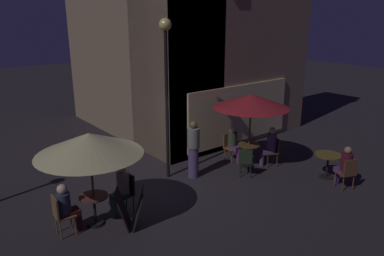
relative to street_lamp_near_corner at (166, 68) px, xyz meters
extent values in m
plane|color=#2A252A|center=(-0.51, -0.61, -3.30)|extent=(60.00, 60.00, 0.00)
cube|color=#91755D|center=(4.06, 1.83, 0.53)|extent=(7.03, 2.34, 7.65)
cube|color=#91755D|center=(1.72, 4.61, 0.53)|extent=(2.34, 7.89, 7.65)
cube|color=beige|center=(3.71, 0.62, -2.05)|extent=(4.92, 0.08, 2.10)
cylinder|color=black|center=(0.00, 0.00, -1.12)|extent=(0.10, 0.10, 4.35)
sphere|color=#F9E378|center=(0.00, 0.00, 1.16)|extent=(0.35, 0.35, 0.35)
cube|color=black|center=(-2.13, -1.86, -2.82)|extent=(0.54, 0.62, 0.92)
cube|color=black|center=(-2.43, -1.66, -2.82)|extent=(0.54, 0.62, 0.92)
cylinder|color=black|center=(2.45, -1.00, -3.28)|extent=(0.40, 0.40, 0.03)
cylinder|color=black|center=(2.45, -1.00, -2.93)|extent=(0.06, 0.06, 0.74)
cylinder|color=#533B1D|center=(2.45, -1.00, -2.54)|extent=(0.70, 0.70, 0.03)
cylinder|color=black|center=(-2.88, -1.14, -3.28)|extent=(0.40, 0.40, 0.03)
cylinder|color=black|center=(-2.88, -1.14, -2.94)|extent=(0.06, 0.06, 0.71)
cylinder|color=#552E26|center=(-2.88, -1.14, -2.57)|extent=(0.66, 0.66, 0.03)
cylinder|color=black|center=(3.69, -3.05, -3.28)|extent=(0.40, 0.40, 0.03)
cylinder|color=black|center=(3.69, -3.05, -2.94)|extent=(0.06, 0.06, 0.71)
cylinder|color=brown|center=(3.69, -3.05, -2.57)|extent=(0.80, 0.80, 0.03)
cylinder|color=black|center=(2.45, -1.00, -3.27)|extent=(0.36, 0.36, 0.06)
cylinder|color=#50391D|center=(2.45, -1.00, -2.12)|extent=(0.05, 0.05, 2.34)
cone|color=maroon|center=(2.45, -1.00, -1.11)|extent=(2.36, 2.36, 0.42)
cylinder|color=black|center=(-2.88, -1.14, -3.27)|extent=(0.36, 0.36, 0.06)
cylinder|color=#4D3A24|center=(-2.88, -1.14, -2.20)|extent=(0.05, 0.05, 2.20)
cone|color=beige|center=(-2.88, -1.14, -1.29)|extent=(2.38, 2.38, 0.49)
cylinder|color=#4D3422|center=(2.90, -1.43, -3.08)|extent=(0.03, 0.03, 0.44)
cylinder|color=#4D3422|center=(3.05, -1.15, -3.08)|extent=(0.03, 0.03, 0.44)
cylinder|color=#4D3422|center=(3.18, -1.58, -3.08)|extent=(0.03, 0.03, 0.44)
cylinder|color=#4D3422|center=(3.33, -1.30, -3.08)|extent=(0.03, 0.03, 0.44)
cube|color=#4D3422|center=(3.11, -1.36, -2.84)|extent=(0.54, 0.54, 0.04)
cube|color=#4D3422|center=(3.27, -1.45, -2.60)|extent=(0.22, 0.37, 0.45)
cylinder|color=brown|center=(2.59, -0.45, -3.08)|extent=(0.03, 0.03, 0.43)
cylinder|color=brown|center=(2.25, -0.46, -3.08)|extent=(0.03, 0.03, 0.43)
cylinder|color=brown|center=(2.57, -0.11, -3.08)|extent=(0.03, 0.03, 0.43)
cylinder|color=brown|center=(2.23, -0.13, -3.08)|extent=(0.03, 0.03, 0.43)
cube|color=brown|center=(2.41, -0.29, -2.85)|extent=(0.44, 0.44, 0.04)
cube|color=brown|center=(2.40, -0.10, -2.60)|extent=(0.42, 0.06, 0.46)
cylinder|color=black|center=(1.91, -1.21, -3.07)|extent=(0.03, 0.03, 0.46)
cylinder|color=black|center=(2.09, -1.46, -3.07)|extent=(0.03, 0.03, 0.46)
cylinder|color=black|center=(1.66, -1.40, -3.07)|extent=(0.03, 0.03, 0.46)
cylinder|color=black|center=(1.84, -1.65, -3.07)|extent=(0.03, 0.03, 0.46)
cube|color=black|center=(1.87, -1.43, -2.82)|extent=(0.55, 0.55, 0.04)
cube|color=black|center=(1.73, -1.53, -2.59)|extent=(0.27, 0.34, 0.42)
cylinder|color=black|center=(-2.24, -1.26, -3.06)|extent=(0.03, 0.03, 0.48)
cylinder|color=black|center=(-2.27, -0.93, -3.06)|extent=(0.03, 0.03, 0.48)
cylinder|color=black|center=(-1.92, -1.24, -3.06)|extent=(0.03, 0.03, 0.48)
cylinder|color=black|center=(-1.94, -0.91, -3.06)|extent=(0.03, 0.03, 0.48)
cube|color=black|center=(-2.09, -1.09, -2.80)|extent=(0.44, 0.44, 0.03)
cube|color=black|center=(-1.91, -1.07, -2.54)|extent=(0.07, 0.41, 0.49)
cylinder|color=brown|center=(-3.39, -0.95, -3.07)|extent=(0.03, 0.03, 0.45)
cylinder|color=brown|center=(-3.41, -1.28, -3.07)|extent=(0.03, 0.03, 0.45)
cylinder|color=brown|center=(-3.72, -0.93, -3.07)|extent=(0.03, 0.03, 0.45)
cylinder|color=brown|center=(-3.74, -1.26, -3.07)|extent=(0.03, 0.03, 0.45)
cube|color=brown|center=(-3.56, -1.10, -2.83)|extent=(0.43, 0.43, 0.04)
cube|color=brown|center=(-3.75, -1.09, -2.57)|extent=(0.06, 0.41, 0.47)
cylinder|color=brown|center=(3.31, -3.54, -3.07)|extent=(0.03, 0.03, 0.45)
cylinder|color=brown|center=(3.63, -3.66, -3.07)|extent=(0.03, 0.03, 0.45)
cylinder|color=brown|center=(3.19, -3.86, -3.07)|extent=(0.03, 0.03, 0.45)
cylinder|color=brown|center=(3.51, -3.98, -3.07)|extent=(0.03, 0.03, 0.45)
cube|color=brown|center=(3.41, -3.76, -2.83)|extent=(0.56, 0.56, 0.04)
cube|color=brown|center=(3.34, -3.94, -2.59)|extent=(0.42, 0.19, 0.45)
cube|color=#5C3D6F|center=(2.99, -1.30, -2.81)|extent=(0.46, 0.44, 0.14)
cylinder|color=#5C3D6F|center=(2.85, -1.22, -3.05)|extent=(0.14, 0.14, 0.49)
cylinder|color=#583E6D|center=(3.11, -1.36, -2.51)|extent=(0.30, 0.30, 0.60)
sphere|color=beige|center=(3.11, -1.36, -2.11)|extent=(0.22, 0.22, 0.22)
cube|color=#5C2F61|center=(2.42, -0.43, -2.81)|extent=(0.33, 0.37, 0.14)
cylinder|color=#5C2F61|center=(2.43, -0.59, -3.05)|extent=(0.14, 0.14, 0.49)
cylinder|color=#363F2A|center=(2.41, -0.29, -2.54)|extent=(0.31, 0.31, 0.52)
sphere|color=beige|center=(2.41, -0.29, -2.18)|extent=(0.22, 0.22, 0.22)
cube|color=#294731|center=(-2.23, -1.10, -2.81)|extent=(0.38, 0.33, 0.14)
cylinder|color=#294731|center=(-2.39, -1.11, -3.05)|extent=(0.14, 0.14, 0.49)
cylinder|color=#756E59|center=(-2.09, -1.09, -2.51)|extent=(0.30, 0.30, 0.60)
sphere|color=tan|center=(-2.09, -1.09, -2.11)|extent=(0.21, 0.21, 0.21)
cube|color=#421214|center=(-3.42, -1.11, -2.81)|extent=(0.38, 0.32, 0.14)
cylinder|color=#421214|center=(-3.26, -1.12, -3.05)|extent=(0.14, 0.14, 0.49)
cylinder|color=#2C3549|center=(-3.56, -1.10, -2.55)|extent=(0.30, 0.30, 0.51)
sphere|color=beige|center=(-3.56, -1.10, -2.19)|extent=(0.22, 0.22, 0.22)
cube|color=#54316B|center=(3.46, -3.63, -2.81)|extent=(0.42, 0.45, 0.14)
cylinder|color=#54316B|center=(3.52, -3.48, -3.05)|extent=(0.14, 0.14, 0.49)
cylinder|color=#4B1321|center=(3.41, -3.76, -2.52)|extent=(0.31, 0.31, 0.56)
sphere|color=#916F4E|center=(3.41, -3.76, -2.15)|extent=(0.20, 0.20, 0.20)
cylinder|color=#554170|center=(0.58, -0.49, -2.82)|extent=(0.31, 0.31, 0.95)
cylinder|color=slate|center=(0.58, -0.49, -2.05)|extent=(0.37, 0.37, 0.60)
sphere|color=brown|center=(0.58, -0.49, -1.65)|extent=(0.22, 0.22, 0.22)
camera|label=1|loc=(-5.90, -8.51, 1.40)|focal=34.61mm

